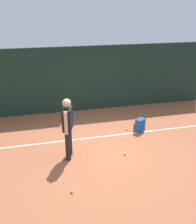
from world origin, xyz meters
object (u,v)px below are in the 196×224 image
object	(u,v)px
tennis_racket	(65,125)
backpack	(140,125)
tennis_player	(68,125)
tennis_ball_near_player	(127,129)
tennis_ball_mid_court	(125,154)
tennis_ball_by_fence	(72,192)
water_bottle	(75,116)

from	to	relation	value
tennis_racket	backpack	xyz separation A→B (m)	(2.36, -0.95, 0.20)
tennis_player	tennis_racket	size ratio (longest dim) A/B	2.87
tennis_ball_near_player	tennis_ball_mid_court	world-z (taller)	same
tennis_player	tennis_ball_by_fence	xyz separation A→B (m)	(-0.13, -1.43, -0.93)
tennis_ball_mid_court	tennis_player	bearing A→B (deg)	170.80
tennis_ball_mid_court	water_bottle	xyz separation A→B (m)	(-0.99, 2.67, 0.08)
tennis_racket	tennis_ball_by_fence	bearing A→B (deg)	48.66
water_bottle	tennis_ball_mid_court	bearing A→B (deg)	-69.62
backpack	tennis_player	bearing A→B (deg)	-10.21
tennis_player	backpack	world-z (taller)	tennis_player
tennis_player	tennis_ball_near_player	xyz separation A→B (m)	(2.06, 1.14, -0.93)
tennis_racket	backpack	world-z (taller)	backpack
tennis_ball_near_player	water_bottle	bearing A→B (deg)	140.07
backpack	tennis_ball_by_fence	size ratio (longest dim) A/B	6.67
tennis_player	tennis_ball_mid_court	bearing A→B (deg)	97.36
tennis_ball_mid_court	water_bottle	size ratio (longest dim) A/B	0.29
backpack	tennis_ball_by_fence	xyz separation A→B (m)	(-2.56, -2.41, -0.18)
backpack	water_bottle	size ratio (longest dim) A/B	1.94
tennis_player	tennis_ball_by_fence	size ratio (longest dim) A/B	25.76
tennis_ball_by_fence	tennis_ball_mid_court	distance (m)	2.03
tennis_player	water_bottle	distance (m)	2.62
backpack	water_bottle	xyz separation A→B (m)	(-1.91, 1.44, -0.10)
backpack	tennis_ball_by_fence	world-z (taller)	backpack
tennis_racket	water_bottle	bearing A→B (deg)	-170.68
tennis_racket	tennis_ball_near_player	world-z (taller)	tennis_ball_near_player
tennis_ball_by_fence	water_bottle	size ratio (longest dim) A/B	0.29
tennis_racket	backpack	distance (m)	2.55
tennis_racket	tennis_ball_mid_court	distance (m)	2.61
tennis_racket	water_bottle	xyz separation A→B (m)	(0.45, 0.49, 0.10)
tennis_player	tennis_racket	bearing A→B (deg)	-165.67
tennis_ball_near_player	water_bottle	size ratio (longest dim) A/B	0.29
backpack	tennis_ball_mid_court	bearing A→B (deg)	21.11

